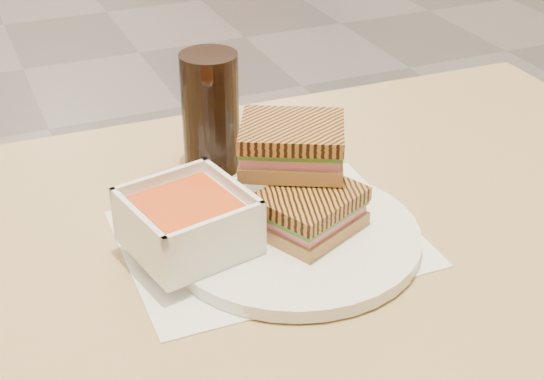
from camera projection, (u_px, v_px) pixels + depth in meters
name	position (u px, v px, depth m)	size (l,w,h in m)	color
main_table	(256.00, 315.00, 0.97)	(1.22, 0.73, 0.75)	tan
tray_liner	(270.00, 238.00, 0.91)	(0.33, 0.26, 0.00)	white
plate	(294.00, 237.00, 0.90)	(0.29, 0.29, 0.02)	white
soup_bowl	(188.00, 224.00, 0.86)	(0.14, 0.14, 0.06)	white
panini_lower	(310.00, 211.00, 0.89)	(0.13, 0.13, 0.05)	#A7824C
panini_upper	(292.00, 145.00, 0.91)	(0.15, 0.14, 0.05)	#A7824C
cola_glass	(211.00, 113.00, 1.02)	(0.07, 0.07, 0.16)	black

